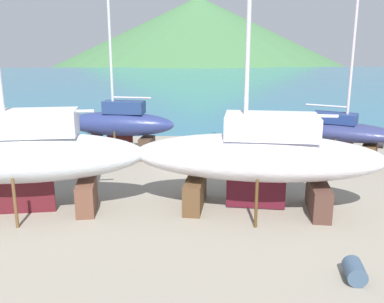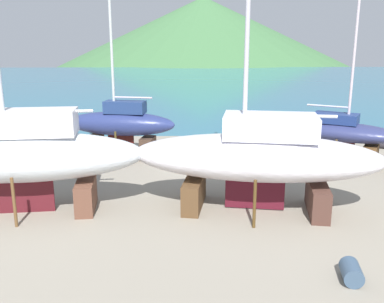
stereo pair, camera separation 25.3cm
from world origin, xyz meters
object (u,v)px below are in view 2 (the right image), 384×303
Objects in this scene: sailboat_mid_port at (21,156)px; barrel_by_slipway at (34,166)px; barrel_ochre at (351,272)px; sailboat_small_center at (121,125)px; sailboat_large_starboard at (340,133)px; barrel_rust_far at (378,144)px; worker at (38,144)px; sailboat_far_slipway at (257,156)px.

barrel_by_slipway is (-1.47, 5.53, -2.05)m from sailboat_mid_port.
barrel_by_slipway is 0.97× the size of barrel_ochre.
sailboat_mid_port is at bearing 82.04° from sailboat_small_center.
sailboat_small_center is 1.03× the size of sailboat_large_starboard.
sailboat_mid_port is (-15.17, -6.95, 0.68)m from sailboat_large_starboard.
barrel_by_slipway is (-16.64, -1.42, -1.37)m from sailboat_large_starboard.
sailboat_large_starboard reaches higher than barrel_rust_far.
sailboat_small_center is 5.32m from barrel_by_slipway.
sailboat_mid_port is 12.58m from barrel_ochre.
sailboat_mid_port is at bearing -89.16° from worker.
worker is 1.88× the size of barrel_rust_far.
sailboat_small_center is at bearing -41.87° from sailboat_far_slipway.
sailboat_mid_port reaches higher than barrel_by_slipway.
worker is 1.97× the size of barrel_by_slipway.
sailboat_small_center is at bearing -9.50° from worker.
sailboat_far_slipway is at bearing -100.10° from sailboat_large_starboard.
sailboat_small_center reaches higher than barrel_ochre.
barrel_by_slipway is (-10.75, 5.50, -1.95)m from sailboat_far_slipway.
barrel_by_slipway is (0.49, -2.47, -0.56)m from worker.
sailboat_far_slipway reaches higher than barrel_rust_far.
sailboat_large_starboard is 6.09× the size of worker.
barrel_ochre is at bearing -77.72° from sailboat_large_starboard.
sailboat_large_starboard reaches higher than barrel_by_slipway.
sailboat_mid_port is at bearing 10.08° from sailboat_far_slipway.
sailboat_small_center is 11.80× the size of barrel_rust_far.
worker is at bearing -174.21° from barrel_rust_far.
barrel_by_slipway is 0.96× the size of barrel_rust_far.
barrel_ochre is (12.59, -11.02, -0.03)m from barrel_by_slipway.
sailboat_far_slipway is at bearing 174.99° from sailboat_mid_port.
barrel_ochre is (1.85, -5.52, -1.98)m from sailboat_far_slipway.
sailboat_far_slipway is 14.08m from barrel_rust_far.
worker reaches higher than barrel_rust_far.
sailboat_large_starboard is (12.40, -1.33, -0.28)m from sailboat_small_center.
barrel_by_slipway is at bearing -91.74° from worker.
sailboat_far_slipway is 18.10× the size of barrel_by_slipway.
worker is 18.80m from barrel_ochre.
barrel_by_slipway is 20.87m from barrel_rust_far.
barrel_rust_far is at bearing 12.68° from barrel_by_slipway.
sailboat_large_starboard is (5.90, 6.92, -0.58)m from sailboat_far_slipway.
sailboat_large_starboard is at bearing -120.50° from sailboat_far_slipway.
barrel_rust_far is (7.77, 15.60, -0.02)m from barrel_ochre.
sailboat_far_slipway is (6.50, -8.25, 0.30)m from sailboat_small_center.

